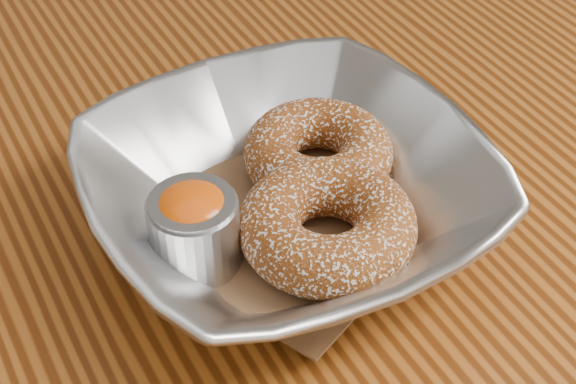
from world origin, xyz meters
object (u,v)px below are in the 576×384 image
ramekin (194,228)px  table (312,268)px  donut_back (318,153)px  serving_bowl (288,195)px  donut_front (327,225)px

ramekin → table: bearing=26.3°
table → ramekin: ramekin is taller
donut_back → serving_bowl: bearing=-143.0°
serving_bowl → donut_back: size_ratio=2.49×
table → serving_bowl: (-0.04, -0.05, 0.13)m
donut_front → ramekin: 0.07m
table → serving_bowl: 0.14m
serving_bowl → ramekin: ramekin is taller
table → donut_back: size_ratio=13.33×
serving_bowl → donut_back: bearing=37.0°
table → donut_front: 0.15m
ramekin → donut_back: bearing=18.5°
table → donut_back: donut_back is taller
donut_front → donut_back: bearing=64.4°
donut_front → ramekin: bearing=158.7°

